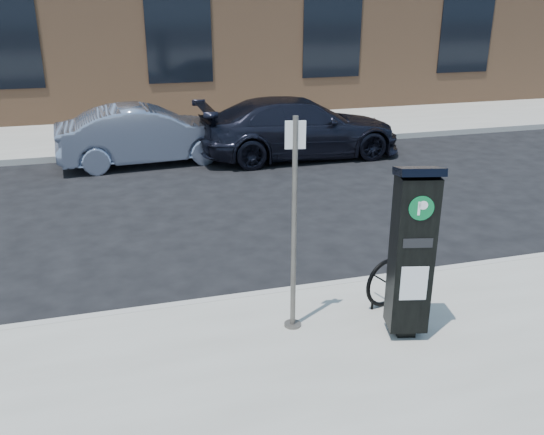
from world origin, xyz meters
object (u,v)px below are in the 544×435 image
object	(u,v)px
parking_kiosk	(412,251)
car_dark	(299,128)
car_silver	(148,135)
sign_pole	(294,229)
bike_rack	(386,283)

from	to	relation	value
parking_kiosk	car_dark	bearing A→B (deg)	93.35
parking_kiosk	car_silver	size ratio (longest dim) A/B	0.48
parking_kiosk	car_silver	bearing A→B (deg)	117.46
sign_pole	bike_rack	xyz separation A→B (m)	(1.25, 0.15, -0.91)
parking_kiosk	bike_rack	bearing A→B (deg)	96.55
bike_rack	parking_kiosk	bearing A→B (deg)	-112.12
bike_rack	car_dark	xyz separation A→B (m)	(1.41, 7.67, 0.27)
sign_pole	car_silver	world-z (taller)	sign_pole
sign_pole	bike_rack	world-z (taller)	sign_pole
parking_kiosk	car_silver	world-z (taller)	parking_kiosk
car_dark	sign_pole	bearing A→B (deg)	161.29
sign_pole	parking_kiosk	bearing A→B (deg)	-12.02
parking_kiosk	sign_pole	distance (m)	1.29
car_silver	bike_rack	bearing A→B (deg)	-168.64
car_silver	car_dark	distance (m)	3.68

